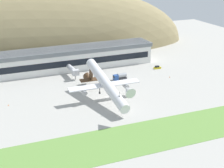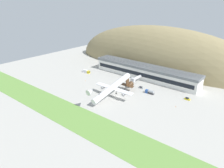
% 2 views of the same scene
% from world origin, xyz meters
% --- Properties ---
extents(ground_plane, '(308.83, 308.83, 0.00)m').
position_xyz_m(ground_plane, '(0.00, 0.00, 0.00)').
color(ground_plane, '#ADAAA3').
extents(grass_strip_foreground, '(277.95, 23.23, 0.08)m').
position_xyz_m(grass_strip_foreground, '(0.00, -40.47, 0.04)').
color(grass_strip_foreground, '#669342').
rests_on(grass_strip_foreground, ground_plane).
extents(hill_backdrop, '(219.41, 59.35, 86.06)m').
position_xyz_m(hill_backdrop, '(-14.71, 90.63, 0.00)').
color(hill_backdrop, '#8E7F56').
rests_on(hill_backdrop, ground_plane).
extents(terminal_building, '(103.96, 15.36, 12.30)m').
position_xyz_m(terminal_building, '(-6.52, 48.53, 6.98)').
color(terminal_building, white).
rests_on(terminal_building, ground_plane).
extents(jetway_0, '(3.38, 13.52, 5.43)m').
position_xyz_m(jetway_0, '(-6.06, 33.88, 3.99)').
color(jetway_0, silver).
rests_on(jetway_0, ground_plane).
extents(cargo_airplane, '(33.57, 51.08, 15.01)m').
position_xyz_m(cargo_airplane, '(-2.34, -2.55, 7.91)').
color(cargo_airplane, silver).
extents(service_car_0, '(4.15, 1.85, 1.69)m').
position_xyz_m(service_car_0, '(42.67, 29.49, 0.70)').
color(service_car_0, gold).
rests_on(service_car_0, ground_plane).
extents(service_car_1, '(4.23, 1.85, 1.48)m').
position_xyz_m(service_car_1, '(4.53, 25.86, 0.61)').
color(service_car_1, '#999EA3').
rests_on(service_car_1, ground_plane).
extents(box_truck, '(7.40, 2.62, 3.14)m').
position_xyz_m(box_truck, '(15.59, 21.19, 1.50)').
color(box_truck, '#264C99').
rests_on(box_truck, ground_plane).
extents(traffic_cone_0, '(0.52, 0.52, 0.58)m').
position_xyz_m(traffic_cone_0, '(-43.68, 8.47, 0.28)').
color(traffic_cone_0, orange).
rests_on(traffic_cone_0, ground_plane).
extents(traffic_cone_1, '(0.52, 0.52, 0.58)m').
position_xyz_m(traffic_cone_1, '(41.02, 13.55, 0.28)').
color(traffic_cone_1, orange).
rests_on(traffic_cone_1, ground_plane).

